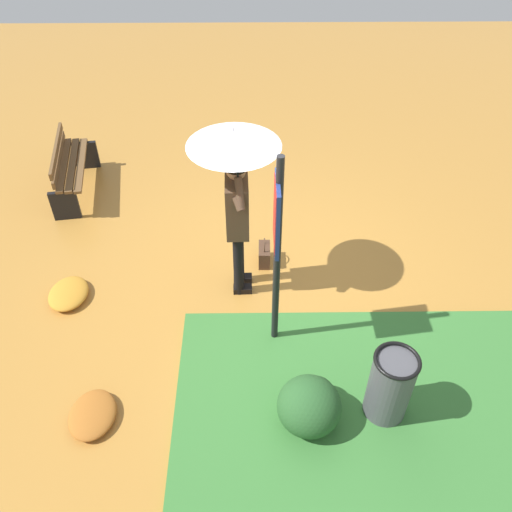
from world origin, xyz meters
TOP-DOWN VIEW (x-y plane):
  - ground_plane at (0.00, 0.00)m, footprint 18.00×18.00m
  - person_with_umbrella at (-0.01, 0.31)m, footprint 0.96×0.96m
  - info_sign_post at (-0.89, -0.08)m, footprint 0.44×0.07m
  - handbag at (0.33, -0.01)m, footprint 0.30×0.15m
  - park_bench at (1.89, 2.72)m, footprint 1.40×0.59m
  - trash_bin at (-1.81, -1.10)m, footprint 0.42×0.42m
  - shrub_cluster at (-1.87, -0.38)m, footprint 0.66×0.60m
  - leaf_pile_near_person at (-0.25, 2.30)m, footprint 0.57×0.45m
  - leaf_pile_by_bench at (-1.85, 1.67)m, footprint 0.56×0.45m

SIDE VIEW (x-z plane):
  - ground_plane at x=0.00m, z-range 0.00..0.00m
  - leaf_pile_by_bench at x=-1.85m, z-range 0.00..0.12m
  - leaf_pile_near_person at x=-0.25m, z-range 0.00..0.12m
  - handbag at x=0.33m, z-range -0.06..0.31m
  - shrub_cluster at x=-1.87m, z-range -0.02..0.52m
  - park_bench at x=1.89m, z-range 0.03..0.78m
  - trash_bin at x=-1.81m, z-range 0.00..0.84m
  - info_sign_post at x=-0.89m, z-range 0.29..2.59m
  - person_with_umbrella at x=-0.01m, z-range 0.53..2.57m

